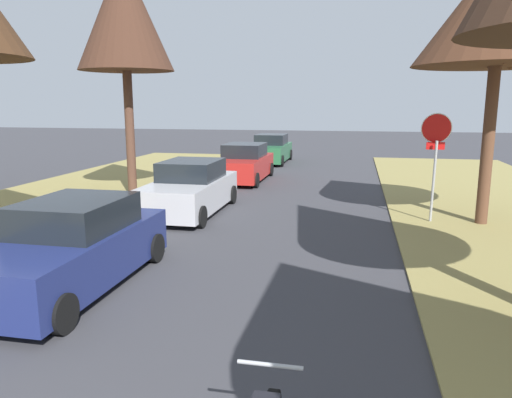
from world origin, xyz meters
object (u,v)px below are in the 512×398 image
(stop_sign_far, at_px, (436,144))
(street_tree_right_mid_b, at_px, (500,7))
(parked_sedan_silver, at_px, (190,189))
(parked_sedan_red, at_px, (244,164))
(parked_sedan_green, at_px, (271,150))
(parked_sedan_navy, at_px, (72,248))
(street_tree_left_mid_b, at_px, (124,15))

(stop_sign_far, height_order, street_tree_right_mid_b, street_tree_right_mid_b)
(parked_sedan_silver, bearing_deg, stop_sign_far, 0.84)
(parked_sedan_red, distance_m, parked_sedan_green, 6.70)
(stop_sign_far, distance_m, street_tree_right_mid_b, 3.70)
(stop_sign_far, distance_m, parked_sedan_silver, 7.10)
(parked_sedan_navy, height_order, parked_sedan_green, same)
(stop_sign_far, relative_size, parked_sedan_navy, 0.67)
(street_tree_left_mid_b, bearing_deg, parked_sedan_green, 73.81)
(parked_sedan_red, bearing_deg, parked_sedan_navy, -91.03)
(street_tree_left_mid_b, relative_size, parked_sedan_red, 1.83)
(parked_sedan_navy, bearing_deg, parked_sedan_silver, 89.43)
(street_tree_left_mid_b, height_order, parked_sedan_navy, street_tree_left_mid_b)
(parked_sedan_navy, distance_m, parked_sedan_green, 19.37)
(parked_sedan_silver, height_order, parked_sedan_green, same)
(parked_sedan_silver, bearing_deg, parked_sedan_navy, -90.57)
(stop_sign_far, xyz_separation_m, parked_sedan_green, (-6.78, 13.06, -1.47))
(parked_sedan_silver, distance_m, parked_sedan_red, 6.46)
(stop_sign_far, height_order, parked_sedan_navy, stop_sign_far)
(parked_sedan_silver, relative_size, parked_sedan_red, 1.00)
(street_tree_right_mid_b, distance_m, parked_sedan_red, 11.38)
(street_tree_left_mid_b, xyz_separation_m, parked_sedan_navy, (2.93, -8.50, -5.48))
(parked_sedan_silver, xyz_separation_m, parked_sedan_red, (0.17, 6.46, 0.00))
(parked_sedan_green, bearing_deg, parked_sedan_navy, -90.67)
(stop_sign_far, xyz_separation_m, parked_sedan_navy, (-7.01, -6.31, -1.47))
(street_tree_left_mid_b, bearing_deg, parked_sedan_navy, -70.97)
(stop_sign_far, distance_m, parked_sedan_navy, 9.54)
(parked_sedan_navy, distance_m, parked_sedan_red, 12.67)
(street_tree_left_mid_b, xyz_separation_m, parked_sedan_red, (3.16, 4.17, -5.48))
(street_tree_left_mid_b, height_order, parked_sedan_silver, street_tree_left_mid_b)
(stop_sign_far, bearing_deg, street_tree_left_mid_b, 167.60)
(parked_sedan_navy, bearing_deg, parked_sedan_red, 88.97)
(stop_sign_far, bearing_deg, parked_sedan_silver, -179.16)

